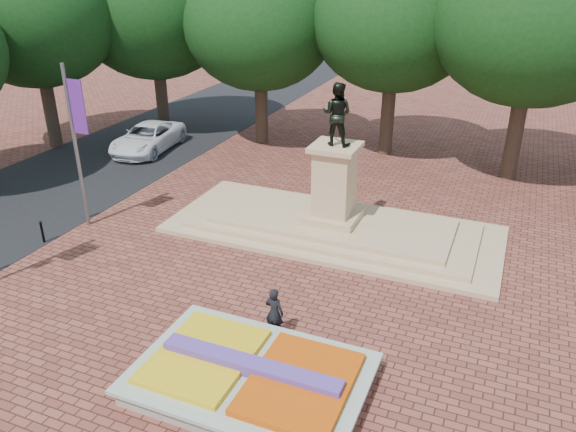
# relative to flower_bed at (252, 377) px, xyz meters

# --- Properties ---
(ground) EXTENTS (90.00, 90.00, 0.00)m
(ground) POSITION_rel_flower_bed_xyz_m (-1.03, 2.00, -0.38)
(ground) COLOR brown
(ground) RESTS_ON ground
(asphalt_street) EXTENTS (9.00, 90.00, 0.02)m
(asphalt_street) POSITION_rel_flower_bed_xyz_m (-16.03, 7.00, -0.37)
(asphalt_street) COLOR black
(asphalt_street) RESTS_ON ground
(flower_bed) EXTENTS (6.30, 4.30, 0.91)m
(flower_bed) POSITION_rel_flower_bed_xyz_m (0.00, 0.00, 0.00)
(flower_bed) COLOR gray
(flower_bed) RESTS_ON ground
(monument) EXTENTS (14.00, 6.00, 6.40)m
(monument) POSITION_rel_flower_bed_xyz_m (-1.03, 10.00, 0.50)
(monument) COLOR tan
(monument) RESTS_ON ground
(tree_row_back) EXTENTS (44.80, 8.80, 10.43)m
(tree_row_back) POSITION_rel_flower_bed_xyz_m (1.31, 20.00, 6.29)
(tree_row_back) COLOR #35251D
(tree_row_back) RESTS_ON ground
(van) EXTENTS (3.36, 6.09, 1.61)m
(van) POSITION_rel_flower_bed_xyz_m (-14.87, 16.13, 0.43)
(van) COLOR white
(van) RESTS_ON ground
(pedestrian) EXTENTS (0.65, 0.45, 1.70)m
(pedestrian) POSITION_rel_flower_bed_xyz_m (-0.38, 2.39, 0.47)
(pedestrian) COLOR black
(pedestrian) RESTS_ON ground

